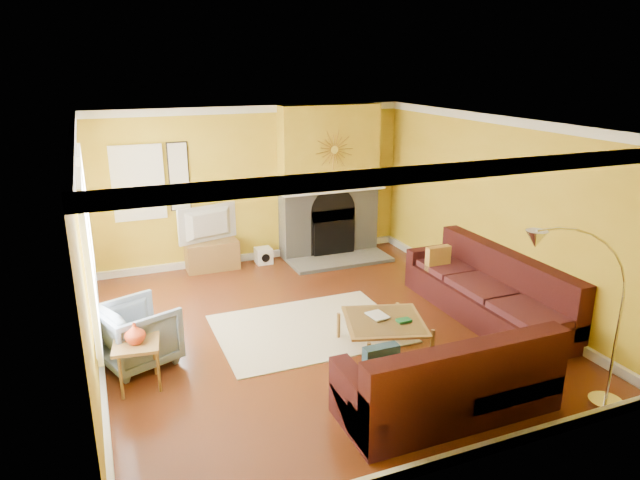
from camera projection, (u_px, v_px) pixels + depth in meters
name	position (u px, v px, depth m)	size (l,w,h in m)	color
floor	(317.00, 328.00, 7.64)	(5.50, 6.00, 0.02)	brown
ceiling	(317.00, 122.00, 6.83)	(5.50, 6.00, 0.02)	white
wall_back	(253.00, 185.00, 9.89)	(5.50, 0.02, 2.70)	gold
wall_front	(457.00, 330.00, 4.58)	(5.50, 0.02, 2.70)	gold
wall_left	(84.00, 258.00, 6.24)	(0.02, 6.00, 2.70)	gold
wall_right	(494.00, 210.00, 8.23)	(0.02, 6.00, 2.70)	gold
baseboard	(317.00, 323.00, 7.62)	(5.50, 6.00, 0.12)	white
crown_molding	(317.00, 128.00, 6.85)	(5.50, 6.00, 0.12)	white
window_left_near	(85.00, 216.00, 7.36)	(0.06, 1.22, 1.72)	white
window_left_far	(87.00, 262.00, 5.68)	(0.06, 1.22, 1.72)	white
window_back	(138.00, 183.00, 9.11)	(0.82, 0.06, 1.22)	white
wall_art	(179.00, 177.00, 9.33)	(0.34, 0.04, 1.14)	white
fireplace	(329.00, 182.00, 10.19)	(1.80, 0.40, 2.70)	gray
mantel	(334.00, 190.00, 10.01)	(1.92, 0.22, 0.08)	white
hearth	(341.00, 260.00, 10.11)	(1.80, 0.70, 0.06)	gray
sunburst	(334.00, 150.00, 9.81)	(0.70, 0.04, 0.70)	olive
rug	(309.00, 329.00, 7.59)	(2.40, 1.80, 0.02)	beige
sectional_sofa	(425.00, 310.00, 7.08)	(3.35, 3.57, 0.90)	#3A1212
coffee_table	(384.00, 333.00, 7.06)	(0.95, 0.95, 0.37)	white
media_console	(212.00, 256.00, 9.71)	(0.89, 0.40, 0.49)	olive
tv	(210.00, 224.00, 9.54)	(1.07, 0.14, 0.62)	black
subwoofer	(263.00, 256.00, 10.03)	(0.28, 0.28, 0.28)	white
armchair	(138.00, 334.00, 6.65)	(0.79, 0.81, 0.74)	gray
side_table	(138.00, 365.00, 6.18)	(0.48, 0.48, 0.53)	olive
vase	(135.00, 333.00, 6.07)	(0.22, 0.22, 0.23)	red
book	(371.00, 317.00, 7.03)	(0.21, 0.28, 0.03)	white
arc_lamp	(578.00, 326.00, 5.42)	(1.29, 0.36, 2.01)	silver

